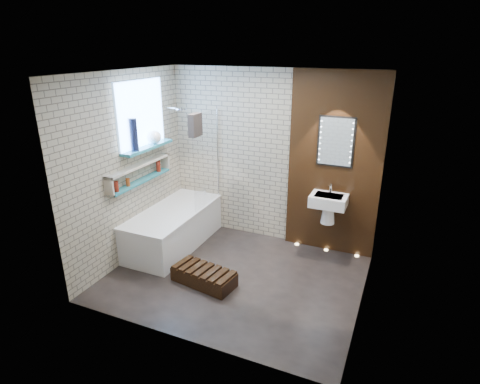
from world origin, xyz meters
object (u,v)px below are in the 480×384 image
at_px(bathtub, 174,227).
at_px(walnut_step, 204,277).
at_px(washbasin, 328,204).
at_px(led_mirror, 336,142).
at_px(bath_screen, 206,160).

distance_m(bathtub, walnut_step, 1.20).
xyz_separation_m(bathtub, walnut_step, (0.92, -0.75, -0.20)).
relative_size(bathtub, washbasin, 3.00).
distance_m(led_mirror, walnut_step, 2.52).
xyz_separation_m(washbasin, led_mirror, (0.00, 0.16, 0.86)).
bearing_deg(walnut_step, bath_screen, 115.21).
bearing_deg(bathtub, led_mirror, 19.78).
relative_size(bathtub, led_mirror, 2.49).
relative_size(washbasin, led_mirror, 0.83).
relative_size(washbasin, walnut_step, 0.71).
relative_size(bathtub, walnut_step, 2.12).
relative_size(led_mirror, walnut_step, 0.85).
bearing_deg(led_mirror, washbasin, -90.00).
height_order(bath_screen, led_mirror, led_mirror).
height_order(bath_screen, walnut_step, bath_screen).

